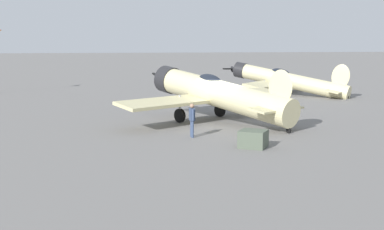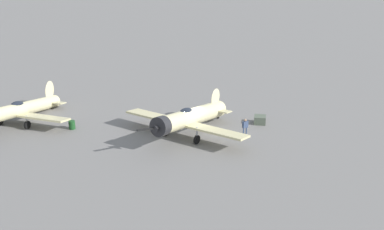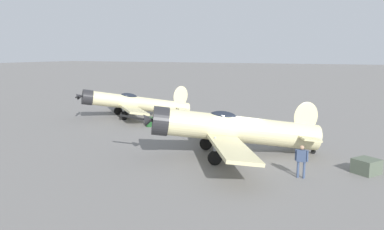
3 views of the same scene
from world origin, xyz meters
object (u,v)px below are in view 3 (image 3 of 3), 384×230
Objects in this scene: airplane_foreground at (231,129)px; equipment_crate at (366,166)px; airplane_mid_apron at (134,103)px; ground_crew_mechanic at (301,158)px; fuel_drum at (149,122)px.

equipment_crate is at bearing 147.07° from airplane_foreground.
airplane_mid_apron reaches higher than equipment_crate.
ground_crew_mechanic is at bearing 99.79° from airplane_mid_apron.
airplane_mid_apron is 5.97× the size of ground_crew_mechanic.
airplane_foreground reaches higher than fuel_drum.
equipment_crate is (-2.91, -2.18, -0.62)m from ground_crew_mechanic.
airplane_mid_apron is at bearing -123.54° from ground_crew_mechanic.
equipment_crate is 17.86m from fuel_drum.
ground_crew_mechanic is at bearing 149.62° from fuel_drum.
airplane_mid_apron is 12.33× the size of fuel_drum.
airplane_mid_apron reaches higher than ground_crew_mechanic.
airplane_foreground is 7.25× the size of equipment_crate.
airplane_mid_apron is (13.43, -9.60, -0.35)m from airplane_foreground.
airplane_foreground is 14.10× the size of fuel_drum.
airplane_mid_apron is 6.34× the size of equipment_crate.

